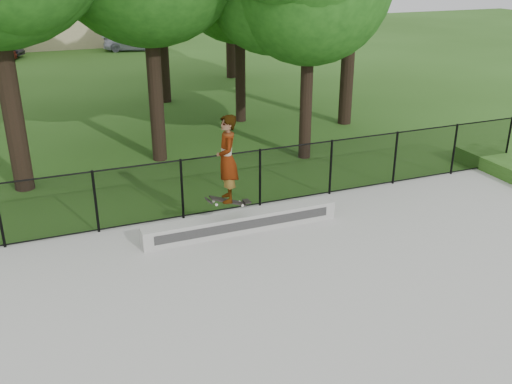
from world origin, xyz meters
The scene contains 7 objects.
ground centered at (0.00, 0.00, 0.00)m, with size 100.00×100.00×0.00m, color #274E16.
concrete_slab centered at (0.00, 0.00, 0.03)m, with size 14.00×12.00×0.06m, color #ACADA7.
grind_ledge centered at (-0.94, 4.70, 0.27)m, with size 4.61×0.40×0.43m, color #A1A29D.
car_c centered at (1.97, 33.23, 0.56)m, with size 1.56×3.53×1.11m, color #AFADC4.
skater_airborne centered at (-1.33, 4.53, 1.90)m, with size 0.80×0.78×2.13m.
chainlink_fence centered at (0.00, 5.90, 0.81)m, with size 16.06×0.06×1.50m.
distant_building centered at (-2.00, 38.00, 2.16)m, with size 12.40×6.40×4.30m.
Camera 1 is at (-5.06, -6.33, 5.91)m, focal length 40.00 mm.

